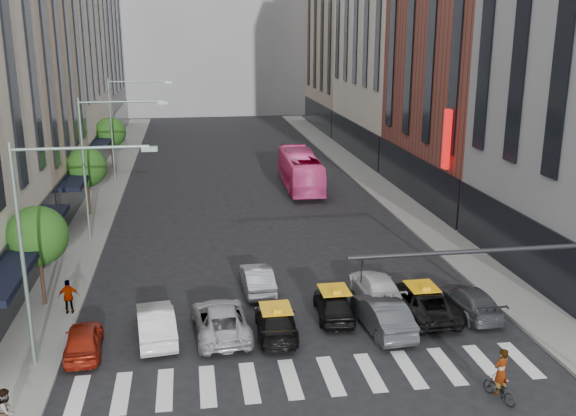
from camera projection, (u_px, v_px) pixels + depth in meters
name	position (u px, v px, depth m)	size (l,w,h in m)	color
ground	(324.00, 398.00, 23.62)	(160.00, 160.00, 0.00)	black
sidewalk_left	(101.00, 201.00, 50.43)	(3.00, 96.00, 0.15)	slate
sidewalk_right	(383.00, 190.00, 53.87)	(3.00, 96.00, 0.15)	slate
building_left_b	(3.00, 46.00, 44.49)	(8.00, 16.00, 24.00)	tan
building_left_d	(80.00, 13.00, 78.89)	(8.00, 18.00, 30.00)	gray
building_right_b	(472.00, 31.00, 48.36)	(8.00, 18.00, 26.00)	brown
building_right_d	(349.00, 22.00, 84.25)	(8.00, 18.00, 28.00)	tan
tree_near	(37.00, 236.00, 30.39)	(2.88, 2.88, 4.95)	black
tree_mid	(86.00, 167.00, 45.61)	(2.88, 2.88, 4.95)	black
tree_far	(111.00, 133.00, 60.84)	(2.88, 2.88, 4.95)	black
streetlamp_near	(45.00, 226.00, 24.34)	(5.38, 0.25, 9.00)	gray
streetlamp_mid	(98.00, 150.00, 39.56)	(5.38, 0.25, 9.00)	gray
streetlamp_far	(122.00, 117.00, 54.79)	(5.38, 0.25, 9.00)	gray
traffic_signal	(545.00, 283.00, 22.62)	(10.10, 0.20, 6.00)	black
liberty_sign	(447.00, 139.00, 42.93)	(0.30, 0.70, 4.00)	red
car_red	(84.00, 340.00, 26.69)	(1.48, 3.69, 1.26)	maroon
car_white_front	(156.00, 323.00, 28.00)	(1.56, 4.46, 1.47)	silver
car_silver	(221.00, 320.00, 28.39)	(2.31, 5.02, 1.39)	#AFAEB4
taxi_left	(276.00, 322.00, 28.34)	(1.76, 4.34, 1.26)	black
taxi_center	(334.00, 304.00, 30.05)	(1.62, 4.03, 1.37)	black
car_grey_mid	(382.00, 314.00, 28.77)	(1.60, 4.59, 1.51)	#373A3D
taxi_right	(421.00, 301.00, 30.26)	(2.41, 5.23, 1.45)	black
car_grey_curb	(469.00, 301.00, 30.49)	(1.81, 4.45, 1.29)	#3A3D41
car_row2_left	(257.00, 279.00, 33.10)	(1.44, 4.13, 1.36)	#ACACB1
car_row2_right	(375.00, 287.00, 32.03)	(1.96, 4.81, 1.40)	silver
bus	(300.00, 170.00, 54.60)	(2.60, 11.12, 3.10)	#F9499A
motorcycle	(499.00, 390.00, 23.39)	(0.55, 1.57, 0.83)	black
rider	(502.00, 357.00, 23.04)	(0.66, 0.43, 1.81)	gray
pedestrian_near	(7.00, 410.00, 21.18)	(0.78, 0.61, 1.61)	gray
pedestrian_far	(69.00, 297.00, 30.12)	(0.98, 0.41, 1.67)	gray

